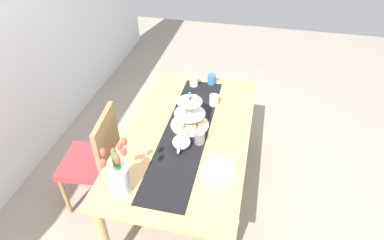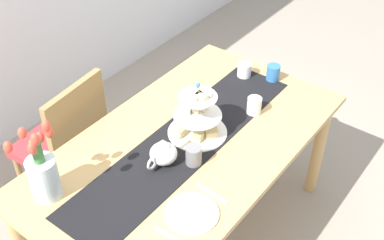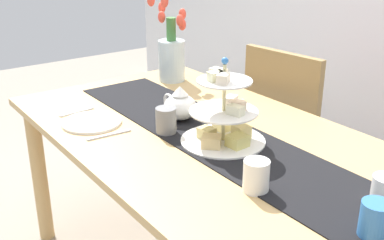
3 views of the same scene
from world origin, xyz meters
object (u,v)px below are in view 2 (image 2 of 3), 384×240
object	(u,v)px
tiered_cake_stand	(197,119)
fork_left	(170,236)
dining_table	(187,157)
teapot	(163,153)
mug_white_text	(254,106)
mug_grey	(194,155)
tulip_vase	(43,172)
chair_left	(67,141)
mug_orange	(273,73)
dinner_plate_left	(192,214)
cream_jug	(244,70)
knife_left	(212,193)

from	to	relation	value
tiered_cake_stand	fork_left	distance (m)	0.66
dining_table	teapot	bearing A→B (deg)	180.00
mug_white_text	mug_grey	bearing A→B (deg)	177.62
tiered_cake_stand	fork_left	size ratio (longest dim) A/B	2.03
tiered_cake_stand	tulip_vase	world-z (taller)	tulip_vase
chair_left	fork_left	bearing A→B (deg)	-106.20
mug_white_text	mug_orange	distance (m)	0.34
tiered_cake_stand	mug_orange	distance (m)	0.65
teapot	fork_left	xyz separation A→B (m)	(-0.32, -0.30, -0.06)
teapot	tulip_vase	world-z (taller)	tulip_vase
tulip_vase	dinner_plate_left	size ratio (longest dim) A/B	1.83
fork_left	mug_orange	xyz separation A→B (m)	(1.23, 0.24, 0.04)
tiered_cake_stand	fork_left	xyz separation A→B (m)	(-0.58, -0.30, -0.09)
tulip_vase	mug_grey	world-z (taller)	tulip_vase
teapot	dining_table	bearing A→B (deg)	0.00
tulip_vase	mug_orange	bearing A→B (deg)	-13.55
tiered_cake_stand	fork_left	world-z (taller)	tiered_cake_stand
cream_jug	dinner_plate_left	bearing A→B (deg)	-158.98
teapot	dinner_plate_left	size ratio (longest dim) A/B	1.04
dining_table	teapot	world-z (taller)	teapot
tiered_cake_stand	mug_white_text	size ratio (longest dim) A/B	3.20
dinner_plate_left	knife_left	bearing A→B (deg)	0.00
cream_jug	mug_grey	xyz separation A→B (m)	(-0.76, -0.21, 0.01)
cream_jug	mug_grey	world-z (taller)	mug_grey
tiered_cake_stand	mug_orange	xyz separation A→B (m)	(0.65, -0.06, -0.04)
tiered_cake_stand	tulip_vase	bearing A→B (deg)	159.83
tiered_cake_stand	dinner_plate_left	distance (m)	0.54
teapot	dinner_plate_left	world-z (taller)	teapot
teapot	tulip_vase	xyz separation A→B (m)	(-0.46, 0.27, 0.08)
mug_white_text	fork_left	bearing A→B (deg)	-169.87
mug_grey	dining_table	bearing A→B (deg)	50.23
tiered_cake_stand	tulip_vase	size ratio (longest dim) A/B	0.72
teapot	mug_white_text	world-z (taller)	teapot
dining_table	teapot	distance (m)	0.23
teapot	dinner_plate_left	distance (m)	0.35
chair_left	tulip_vase	distance (m)	0.71
mug_grey	tiered_cake_stand	bearing A→B (deg)	32.88
knife_left	mug_white_text	bearing A→B (deg)	14.81
cream_jug	fork_left	size ratio (longest dim) A/B	0.57
tulip_vase	mug_grey	xyz separation A→B (m)	(0.54, -0.39, -0.09)
dining_table	mug_orange	bearing A→B (deg)	-4.61
tulip_vase	cream_jug	bearing A→B (deg)	-7.85
dinner_plate_left	teapot	bearing A→B (deg)	60.06
dinner_plate_left	chair_left	bearing A→B (deg)	81.75
dining_table	mug_white_text	size ratio (longest dim) A/B	17.70
cream_jug	dinner_plate_left	world-z (taller)	cream_jug
fork_left	mug_grey	size ratio (longest dim) A/B	1.58
tulip_vase	chair_left	bearing A→B (deg)	44.31
tulip_vase	tiered_cake_stand	bearing A→B (deg)	-20.17
tulip_vase	mug_grey	size ratio (longest dim) A/B	4.44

